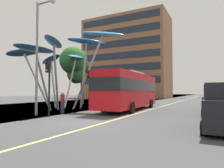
{
  "coord_description": "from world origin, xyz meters",
  "views": [
    {
      "loc": [
        7.13,
        -9.72,
        1.81
      ],
      "look_at": [
        -1.57,
        7.07,
        2.5
      ],
      "focal_mm": 32.1,
      "sensor_mm": 36.0,
      "label": 1
    }
  ],
  "objects": [
    {
      "name": "street_lamp",
      "position": [
        -4.63,
        1.17,
        5.5
      ],
      "size": [
        1.88,
        0.44,
        8.75
      ],
      "color": "gray",
      "rests_on": "ground"
    },
    {
      "name": "traffic_light_kerb_near",
      "position": [
        -3.4,
        0.77,
        2.84
      ],
      "size": [
        0.28,
        0.42,
        3.94
      ],
      "color": "black",
      "rests_on": "ground"
    },
    {
      "name": "car_parked_mid",
      "position": [
        7.24,
        6.76,
        1.05
      ],
      "size": [
        2.05,
        4.17,
        2.27
      ],
      "color": "navy",
      "rests_on": "ground"
    },
    {
      "name": "traffic_light_kerb_far",
      "position": [
        -3.68,
        6.25,
        2.75
      ],
      "size": [
        0.28,
        0.42,
        3.81
      ],
      "color": "black",
      "rests_on": "ground"
    },
    {
      "name": "traffic_light_island_mid",
      "position": [
        -3.78,
        10.56,
        2.56
      ],
      "size": [
        0.28,
        0.42,
        3.53
      ],
      "color": "black",
      "rests_on": "ground"
    },
    {
      "name": "ground",
      "position": [
        -0.72,
        0.0,
        -0.05
      ],
      "size": [
        120.0,
        240.0,
        0.1
      ],
      "color": "#424244"
    },
    {
      "name": "backdrop_building",
      "position": [
        -16.02,
        44.27,
        11.54
      ],
      "size": [
        24.25,
        11.67,
        23.07
      ],
      "color": "#8E6042",
      "rests_on": "ground"
    },
    {
      "name": "pedestrian",
      "position": [
        -3.97,
        2.93,
        0.9
      ],
      "size": [
        0.34,
        0.34,
        1.78
      ],
      "color": "#2D3342",
      "rests_on": "ground"
    },
    {
      "name": "car_parked_far",
      "position": [
        7.11,
        12.3,
        1.09
      ],
      "size": [
        2.06,
        4.38,
        2.35
      ],
      "color": "black",
      "rests_on": "ground"
    },
    {
      "name": "tree_pavement_near",
      "position": [
        -10.24,
        12.61,
        5.6
      ],
      "size": [
        3.81,
        4.98,
        7.95
      ],
      "color": "brown",
      "rests_on": "ground"
    },
    {
      "name": "red_bus",
      "position": [
        -0.37,
        8.46,
        2.03
      ],
      "size": [
        3.15,
        11.04,
        3.72
      ],
      "color": "red",
      "rests_on": "ground"
    },
    {
      "name": "leaf_sculpture",
      "position": [
        -7.07,
        6.61,
        5.95
      ],
      "size": [
        12.11,
        12.1,
        8.12
      ],
      "color": "#9EA0A5",
      "rests_on": "ground"
    },
    {
      "name": "car_side_street",
      "position": [
        7.62,
        18.8,
        1.03
      ],
      "size": [
        2.05,
        4.23,
        2.19
      ],
      "color": "silver",
      "rests_on": "ground"
    }
  ]
}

